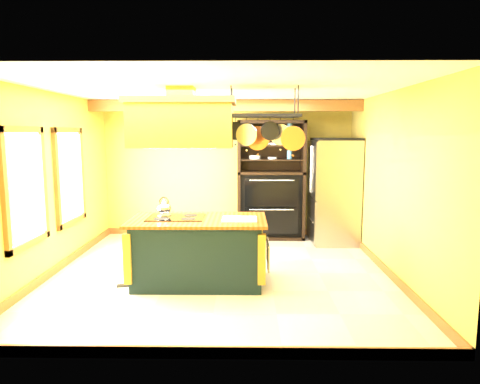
{
  "coord_description": "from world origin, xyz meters",
  "views": [
    {
      "loc": [
        0.38,
        -6.23,
        2.09
      ],
      "look_at": [
        0.29,
        0.3,
        1.19
      ],
      "focal_mm": 32.0,
      "sensor_mm": 36.0,
      "label": 1
    }
  ],
  "objects_px": {
    "range_hood": "(182,121)",
    "refrigerator": "(334,193)",
    "pot_rack": "(265,125)",
    "hutch": "(271,193)",
    "kitchen_island": "(198,250)"
  },
  "relations": [
    {
      "from": "range_hood",
      "to": "refrigerator",
      "type": "height_order",
      "value": "range_hood"
    },
    {
      "from": "range_hood",
      "to": "pot_rack",
      "type": "height_order",
      "value": "same"
    },
    {
      "from": "range_hood",
      "to": "refrigerator",
      "type": "distance_m",
      "value": 3.69
    },
    {
      "from": "range_hood",
      "to": "hutch",
      "type": "xyz_separation_m",
      "value": [
        1.35,
        2.68,
        -1.35
      ]
    },
    {
      "from": "range_hood",
      "to": "pot_rack",
      "type": "relative_size",
      "value": 1.37
    },
    {
      "from": "pot_rack",
      "to": "hutch",
      "type": "xyz_separation_m",
      "value": [
        0.24,
        2.68,
        -1.3
      ]
    },
    {
      "from": "pot_rack",
      "to": "hutch",
      "type": "height_order",
      "value": "pot_rack"
    },
    {
      "from": "hutch",
      "to": "kitchen_island",
      "type": "bearing_deg",
      "value": -113.31
    },
    {
      "from": "range_hood",
      "to": "refrigerator",
      "type": "bearing_deg",
      "value": 42.63
    },
    {
      "from": "kitchen_island",
      "to": "refrigerator",
      "type": "distance_m",
      "value": 3.35
    },
    {
      "from": "range_hood",
      "to": "refrigerator",
      "type": "relative_size",
      "value": 0.74
    },
    {
      "from": "refrigerator",
      "to": "hutch",
      "type": "height_order",
      "value": "hutch"
    },
    {
      "from": "kitchen_island",
      "to": "refrigerator",
      "type": "xyz_separation_m",
      "value": [
        2.34,
        2.34,
        0.49
      ]
    },
    {
      "from": "refrigerator",
      "to": "kitchen_island",
      "type": "bearing_deg",
      "value": -135.06
    },
    {
      "from": "kitchen_island",
      "to": "range_hood",
      "type": "distance_m",
      "value": 1.79
    }
  ]
}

